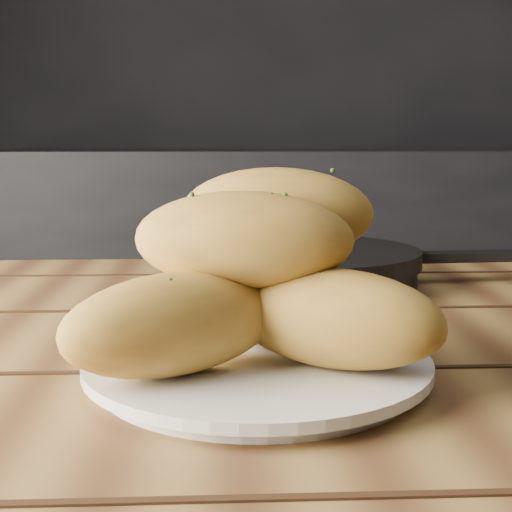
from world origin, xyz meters
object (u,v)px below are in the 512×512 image
Objects in this scene: plate at (257,367)px; skillet at (311,266)px; bread_rolls at (255,278)px; table at (352,439)px.

skillet is (0.08, 0.35, 0.01)m from plate.
plate is 0.89× the size of bread_rolls.
bread_rolls is at bearing 117.07° from plate.
plate is 0.36m from skillet.
table is 0.26m from skillet.
table is 5.67× the size of plate.
bread_rolls reaches higher than skillet.
bread_rolls is at bearing -103.80° from skillet.
plate is 0.63× the size of skillet.
table is 5.07× the size of bread_rolls.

